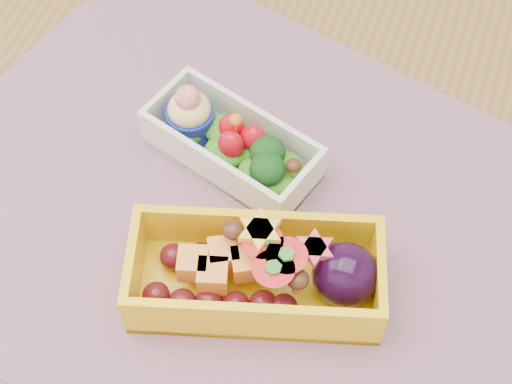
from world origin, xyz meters
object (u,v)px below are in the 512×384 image
(table, at_px, (208,298))
(bento_white, at_px, (231,144))
(placemat, at_px, (246,219))
(bento_yellow, at_px, (261,274))

(table, distance_m, bento_white, 0.15)
(placemat, xyz_separation_m, bento_white, (-0.03, 0.05, 0.02))
(table, relative_size, placemat, 2.12)
(table, height_order, placemat, placemat)
(bento_white, distance_m, bento_yellow, 0.13)
(placemat, bearing_deg, bento_white, 120.89)
(table, bearing_deg, bento_white, 94.47)
(bento_white, bearing_deg, placemat, -41.24)
(table, distance_m, bento_yellow, 0.14)
(table, bearing_deg, bento_yellow, -20.61)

